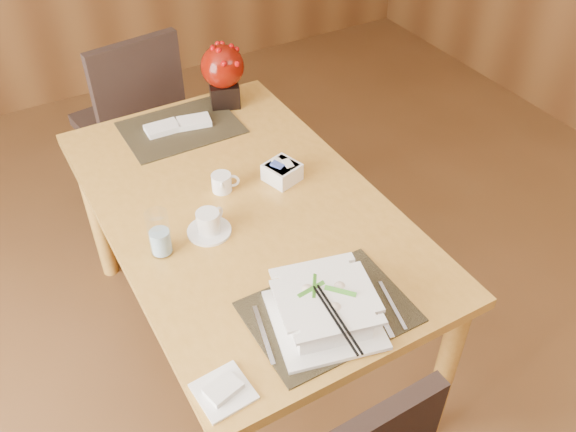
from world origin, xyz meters
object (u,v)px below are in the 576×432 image
dining_table (244,225)px  water_glass (159,233)px  coffee_cup (209,224)px  far_chair (134,115)px  berry_decor (223,72)px  soup_setting (325,309)px  creamer_jug (222,183)px  bread_plate (224,392)px  sugar_caddy (282,172)px

dining_table → water_glass: 0.38m
coffee_cup → far_chair: bearing=84.8°
water_glass → berry_decor: berry_decor is taller
soup_setting → creamer_jug: bearing=103.3°
bread_plate → sugar_caddy: bearing=51.1°
bread_plate → dining_table: bearing=59.9°
berry_decor → bread_plate: size_ratio=1.98×
sugar_caddy → bread_plate: sugar_caddy is taller
creamer_jug → far_chair: bearing=112.7°
sugar_caddy → berry_decor: (0.05, 0.58, 0.12)m
dining_table → soup_setting: soup_setting is taller
creamer_jug → bread_plate: creamer_jug is taller
water_glass → far_chair: far_chair is taller
soup_setting → far_chair: 1.68m
sugar_caddy → bread_plate: 0.89m
dining_table → berry_decor: bearing=69.6°
dining_table → water_glass: water_glass is taller
sugar_caddy → far_chair: 1.09m
creamer_jug → sugar_caddy: bearing=7.5°
sugar_caddy → bread_plate: size_ratio=0.82×
bread_plate → water_glass: bearing=84.9°
coffee_cup → bread_plate: 0.61m
dining_table → sugar_caddy: (0.19, 0.05, 0.13)m
soup_setting → creamer_jug: soup_setting is taller
coffee_cup → far_chair: (0.11, 1.16, -0.25)m
creamer_jug → far_chair: size_ratio=0.09×
water_glass → berry_decor: 0.91m
soup_setting → water_glass: 0.57m
berry_decor → far_chair: size_ratio=0.28×
far_chair → creamer_jug: bearing=83.8°
far_chair → water_glass: bearing=69.3°
bread_plate → far_chair: size_ratio=0.14×
creamer_jug → sugar_caddy: size_ratio=0.83×
sugar_caddy → far_chair: size_ratio=0.11×
water_glass → sugar_caddy: 0.53m
water_glass → sugar_caddy: (0.51, 0.14, -0.05)m
water_glass → bread_plate: size_ratio=1.21×
dining_table → creamer_jug: 0.17m
bread_plate → far_chair: far_chair is taller
dining_table → bread_plate: bearing=-120.1°
coffee_cup → berry_decor: berry_decor is taller
coffee_cup → water_glass: bearing=-175.5°
coffee_cup → sugar_caddy: size_ratio=1.32×
sugar_caddy → berry_decor: berry_decor is taller
soup_setting → far_chair: bearing=104.3°
creamer_jug → dining_table: bearing=-55.1°
soup_setting → bread_plate: 0.35m
creamer_jug → berry_decor: 0.60m
soup_setting → sugar_caddy: soup_setting is taller
soup_setting → coffee_cup: soup_setting is taller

